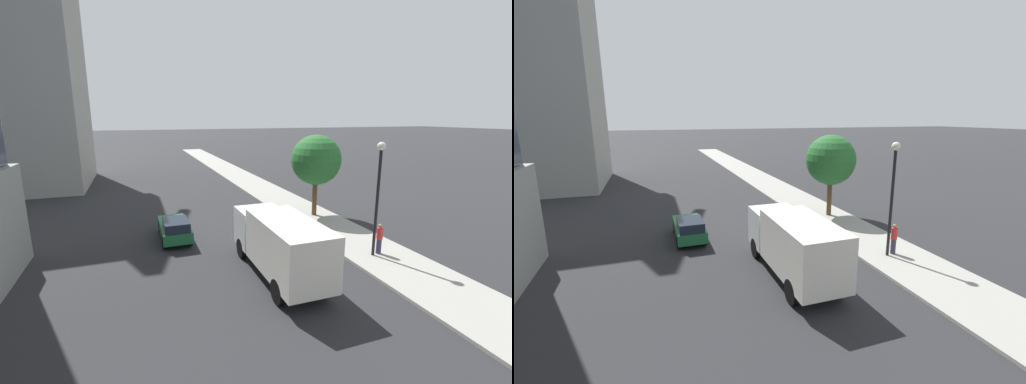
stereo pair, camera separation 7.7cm
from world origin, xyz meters
The scene contains 6 objects.
sidewalk centered at (8.36, 20.00, 0.07)m, with size 4.02×120.00×0.15m, color #9E9B93.
street_lamp centered at (7.88, 17.20, 4.13)m, with size 0.44×0.44×6.12m.
street_tree centered at (8.69, 25.05, 4.36)m, with size 3.71×3.71×6.08m.
car_green centered at (-1.92, 23.67, 0.76)m, with size 1.73×4.33×1.51m.
box_truck centered at (2.20, 16.94, 1.75)m, with size 2.35×7.22×3.04m.
pedestrian_red_shirt centered at (8.31, 17.29, 1.02)m, with size 0.34×0.34×1.70m.
Camera 1 is at (-3.95, 3.34, 7.56)m, focal length 23.54 mm.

